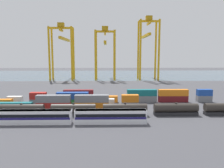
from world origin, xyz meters
TOP-DOWN VIEW (x-y plane):
  - ground_plane at (0.00, 40.00)m, footprint 420.00×420.00m
  - harbour_water at (0.00, 137.32)m, footprint 400.00×110.00m
  - passenger_train at (-2.23, -19.63)m, footprint 41.59×3.14m
  - freight_tank_row at (13.11, -11.66)m, footprint 79.90×2.73m
  - shipping_container_1 at (-25.42, -3.24)m, footprint 12.10×2.44m
  - shipping_container_2 at (-11.75, -3.24)m, footprint 12.10×2.44m
  - shipping_container_3 at (-11.75, -3.24)m, footprint 12.10×2.44m
  - shipping_container_4 at (1.92, -3.24)m, footprint 12.10×2.44m
  - shipping_container_5 at (1.92, -3.24)m, footprint 12.10×2.44m
  - shipping_container_6 at (15.59, -3.24)m, footprint 6.04×2.44m
  - shipping_container_7 at (15.59, -3.24)m, footprint 6.04×2.44m
  - shipping_container_8 at (-32.01, 2.63)m, footprint 6.04×2.44m
  - shipping_container_9 at (-18.95, 2.63)m, footprint 6.04×2.44m
  - shipping_container_10 at (-18.95, 2.63)m, footprint 6.04×2.44m
  - shipping_container_11 at (-5.89, 2.63)m, footprint 12.10×2.44m
  - shipping_container_12 at (-5.89, 2.63)m, footprint 12.10×2.44m
  - shipping_container_13 at (7.16, 2.63)m, footprint 6.04×2.44m
  - shipping_container_14 at (-30.40, 8.50)m, footprint 6.04×2.44m
  - shipping_container_15 at (-17.38, 8.50)m, footprint 6.04×2.44m
  - shipping_container_16 at (-4.36, 8.50)m, footprint 12.10×2.44m
  - shipping_container_17 at (-4.36, 8.50)m, footprint 12.10×2.44m
  - shipping_container_18 at (8.66, 8.50)m, footprint 6.04×2.44m
  - shipping_container_19 at (21.68, 8.50)m, footprint 12.10×2.44m
  - shipping_container_20 at (21.68, 8.50)m, footprint 12.10×2.44m
  - shipping_container_21 at (34.70, 8.50)m, footprint 12.10×2.44m
  - shipping_container_22 at (34.70, 8.50)m, footprint 12.10×2.44m
  - shipping_container_23 at (47.72, 8.50)m, footprint 6.04×2.44m
  - shipping_container_24 at (47.72, 8.50)m, footprint 6.04×2.44m
  - gantry_crane_west at (-28.12, 97.11)m, footprint 18.63×39.24m
  - gantry_crane_central at (5.85, 96.44)m, footprint 16.22×34.89m
  - gantry_crane_east at (39.81, 96.34)m, footprint 15.79×36.60m

SIDE VIEW (x-z plane):
  - ground_plane at x=0.00m, z-range 0.00..0.00m
  - harbour_water at x=0.00m, z-range 0.00..0.01m
  - shipping_container_1 at x=-25.42m, z-range 0.00..2.60m
  - shipping_container_2 at x=-11.75m, z-range 0.00..2.60m
  - shipping_container_4 at x=1.92m, z-range 0.00..2.60m
  - shipping_container_6 at x=15.59m, z-range 0.00..2.60m
  - shipping_container_8 at x=-32.01m, z-range 0.00..2.60m
  - shipping_container_9 at x=-18.95m, z-range 0.00..2.60m
  - shipping_container_11 at x=-5.89m, z-range 0.00..2.60m
  - shipping_container_13 at x=7.16m, z-range 0.00..2.60m
  - shipping_container_14 at x=-30.40m, z-range 0.00..2.60m
  - shipping_container_15 at x=-17.38m, z-range 0.00..2.60m
  - shipping_container_16 at x=-4.36m, z-range 0.00..2.60m
  - shipping_container_18 at x=8.66m, z-range 0.00..2.60m
  - shipping_container_19 at x=21.68m, z-range 0.00..2.60m
  - shipping_container_21 at x=34.70m, z-range 0.00..2.60m
  - shipping_container_23 at x=47.72m, z-range 0.00..2.60m
  - freight_tank_row at x=13.11m, z-range -0.14..4.05m
  - passenger_train at x=-2.23m, z-range 0.19..4.09m
  - shipping_container_3 at x=-11.75m, z-range 2.60..5.20m
  - shipping_container_5 at x=1.92m, z-range 2.60..5.20m
  - shipping_container_7 at x=15.59m, z-range 2.60..5.20m
  - shipping_container_10 at x=-18.95m, z-range 2.60..5.20m
  - shipping_container_12 at x=-5.89m, z-range 2.60..5.20m
  - shipping_container_17 at x=-4.36m, z-range 2.60..5.20m
  - shipping_container_20 at x=21.68m, z-range 2.60..5.20m
  - shipping_container_22 at x=34.70m, z-range 2.60..5.20m
  - shipping_container_24 at x=47.72m, z-range 2.60..5.20m
  - gantry_crane_central at x=5.85m, z-range 4.47..45.81m
  - gantry_crane_west at x=-28.12m, z-range 5.14..49.06m
  - gantry_crane_east at x=39.81m, z-range 4.98..54.24m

